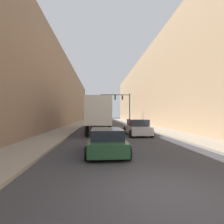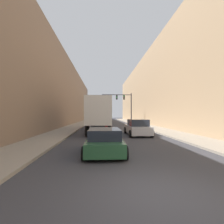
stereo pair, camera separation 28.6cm
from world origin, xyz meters
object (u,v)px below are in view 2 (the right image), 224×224
(sedan_car, at_px, (104,141))
(suv_car, at_px, (137,128))
(semi_truck, at_px, (99,114))
(traffic_signal_gantry, at_px, (123,102))

(sedan_car, bearing_deg, suv_car, 66.00)
(semi_truck, height_order, sedan_car, semi_truck)
(semi_truck, xyz_separation_m, sedan_car, (0.47, -12.12, -1.52))
(sedan_car, distance_m, traffic_signal_gantry, 25.66)
(sedan_car, relative_size, suv_car, 0.93)
(suv_car, relative_size, traffic_signal_gantry, 0.76)
(semi_truck, height_order, suv_car, semi_truck)
(semi_truck, xyz_separation_m, traffic_signal_gantry, (4.68, 12.89, 2.33))
(suv_car, bearing_deg, traffic_signal_gantry, 87.48)
(semi_truck, bearing_deg, suv_car, -48.02)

